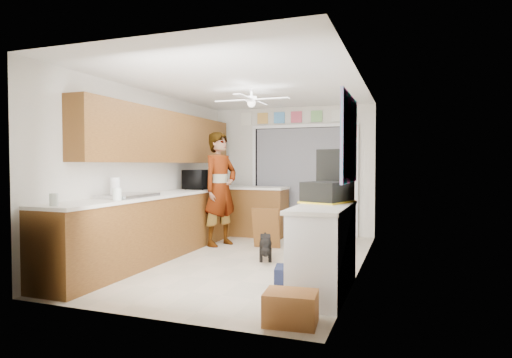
% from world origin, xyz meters
% --- Properties ---
extents(floor, '(5.00, 5.00, 0.00)m').
position_xyz_m(floor, '(0.00, 0.00, 0.00)').
color(floor, '#B9AD95').
rests_on(floor, ground).
extents(ceiling, '(5.00, 5.00, 0.00)m').
position_xyz_m(ceiling, '(0.00, 0.00, 2.50)').
color(ceiling, white).
rests_on(ceiling, ground).
extents(wall_back, '(3.20, 0.00, 3.20)m').
position_xyz_m(wall_back, '(0.00, 2.50, 1.25)').
color(wall_back, beige).
rests_on(wall_back, ground).
extents(wall_front, '(3.20, 0.00, 3.20)m').
position_xyz_m(wall_front, '(0.00, -2.50, 1.25)').
color(wall_front, beige).
rests_on(wall_front, ground).
extents(wall_left, '(0.00, 5.00, 5.00)m').
position_xyz_m(wall_left, '(-1.60, 0.00, 1.25)').
color(wall_left, beige).
rests_on(wall_left, ground).
extents(wall_right, '(0.00, 5.00, 5.00)m').
position_xyz_m(wall_right, '(1.60, 0.00, 1.25)').
color(wall_right, beige).
rests_on(wall_right, ground).
extents(left_base_cabinets, '(0.60, 4.80, 0.90)m').
position_xyz_m(left_base_cabinets, '(-1.30, 0.00, 0.45)').
color(left_base_cabinets, brown).
rests_on(left_base_cabinets, floor).
extents(left_countertop, '(0.62, 4.80, 0.04)m').
position_xyz_m(left_countertop, '(-1.29, 0.00, 0.92)').
color(left_countertop, white).
rests_on(left_countertop, left_base_cabinets).
extents(upper_cabinets, '(0.32, 4.00, 0.80)m').
position_xyz_m(upper_cabinets, '(-1.44, 0.20, 1.80)').
color(upper_cabinets, brown).
rests_on(upper_cabinets, wall_left).
extents(sink_basin, '(0.50, 0.76, 0.06)m').
position_xyz_m(sink_basin, '(-1.29, -1.00, 0.95)').
color(sink_basin, silver).
rests_on(sink_basin, left_countertop).
extents(faucet, '(0.03, 0.03, 0.22)m').
position_xyz_m(faucet, '(-1.48, -1.00, 1.05)').
color(faucet, silver).
rests_on(faucet, left_countertop).
extents(peninsula_base, '(1.00, 0.60, 0.90)m').
position_xyz_m(peninsula_base, '(-0.50, 2.00, 0.45)').
color(peninsula_base, brown).
rests_on(peninsula_base, floor).
extents(peninsula_top, '(1.04, 0.64, 0.04)m').
position_xyz_m(peninsula_top, '(-0.50, 2.00, 0.92)').
color(peninsula_top, white).
rests_on(peninsula_top, peninsula_base).
extents(back_opening_recess, '(2.00, 0.06, 2.10)m').
position_xyz_m(back_opening_recess, '(0.25, 2.47, 1.05)').
color(back_opening_recess, black).
rests_on(back_opening_recess, wall_back).
extents(curtain_panel, '(1.90, 0.03, 2.05)m').
position_xyz_m(curtain_panel, '(0.25, 2.43, 1.05)').
color(curtain_panel, gray).
rests_on(curtain_panel, wall_back).
extents(door_trim_left, '(0.06, 0.04, 2.10)m').
position_xyz_m(door_trim_left, '(-0.77, 2.44, 1.05)').
color(door_trim_left, white).
rests_on(door_trim_left, wall_back).
extents(door_trim_right, '(0.06, 0.04, 2.10)m').
position_xyz_m(door_trim_right, '(1.27, 2.44, 1.05)').
color(door_trim_right, white).
rests_on(door_trim_right, wall_back).
extents(door_trim_head, '(2.10, 0.04, 0.06)m').
position_xyz_m(door_trim_head, '(0.25, 2.44, 2.12)').
color(door_trim_head, white).
rests_on(door_trim_head, wall_back).
extents(header_frame_0, '(0.22, 0.02, 0.22)m').
position_xyz_m(header_frame_0, '(-0.60, 2.47, 2.30)').
color(header_frame_0, gold).
rests_on(header_frame_0, wall_back).
extents(header_frame_1, '(0.22, 0.02, 0.22)m').
position_xyz_m(header_frame_1, '(-0.25, 2.47, 2.30)').
color(header_frame_1, '#5097D6').
rests_on(header_frame_1, wall_back).
extents(header_frame_2, '(0.22, 0.02, 0.22)m').
position_xyz_m(header_frame_2, '(0.10, 2.47, 2.30)').
color(header_frame_2, '#C94B61').
rests_on(header_frame_2, wall_back).
extents(header_frame_3, '(0.22, 0.02, 0.22)m').
position_xyz_m(header_frame_3, '(0.50, 2.47, 2.30)').
color(header_frame_3, '#77B668').
rests_on(header_frame_3, wall_back).
extents(header_frame_4, '(0.22, 0.02, 0.22)m').
position_xyz_m(header_frame_4, '(0.90, 2.47, 2.30)').
color(header_frame_4, silver).
rests_on(header_frame_4, wall_back).
extents(route66_sign, '(0.22, 0.02, 0.26)m').
position_xyz_m(route66_sign, '(-0.95, 2.47, 2.30)').
color(route66_sign, silver).
rests_on(route66_sign, wall_back).
extents(right_counter_base, '(0.50, 1.40, 0.90)m').
position_xyz_m(right_counter_base, '(1.35, -1.20, 0.45)').
color(right_counter_base, white).
rests_on(right_counter_base, floor).
extents(right_counter_top, '(0.54, 1.44, 0.04)m').
position_xyz_m(right_counter_top, '(1.34, -1.20, 0.92)').
color(right_counter_top, white).
rests_on(right_counter_top, right_counter_base).
extents(abstract_painting, '(0.03, 1.15, 0.95)m').
position_xyz_m(abstract_painting, '(1.58, -1.00, 1.65)').
color(abstract_painting, '#DA50B5').
rests_on(abstract_painting, wall_right).
extents(ceiling_fan, '(1.14, 1.14, 0.24)m').
position_xyz_m(ceiling_fan, '(0.00, 0.20, 2.32)').
color(ceiling_fan, white).
rests_on(ceiling_fan, ceiling).
extents(microwave, '(0.44, 0.62, 0.34)m').
position_xyz_m(microwave, '(-1.25, 1.00, 1.11)').
color(microwave, black).
rests_on(microwave, left_countertop).
extents(jar_a, '(0.11, 0.11, 0.15)m').
position_xyz_m(jar_a, '(-1.11, -1.45, 1.01)').
color(jar_a, silver).
rests_on(jar_a, left_countertop).
extents(jar_b, '(0.09, 0.09, 0.13)m').
position_xyz_m(jar_b, '(-1.29, -2.25, 1.01)').
color(jar_b, silver).
rests_on(jar_b, left_countertop).
extents(paper_towel_roll, '(0.14, 0.14, 0.27)m').
position_xyz_m(paper_towel_roll, '(-1.37, -1.16, 1.07)').
color(paper_towel_roll, white).
rests_on(paper_towel_roll, left_countertop).
extents(suitcase, '(0.56, 0.65, 0.24)m').
position_xyz_m(suitcase, '(1.32, -0.86, 1.06)').
color(suitcase, black).
rests_on(suitcase, right_counter_top).
extents(suitcase_rim, '(0.60, 0.69, 0.02)m').
position_xyz_m(suitcase_rim, '(1.32, -0.86, 0.95)').
color(suitcase_rim, yellow).
rests_on(suitcase_rim, suitcase).
extents(suitcase_lid, '(0.41, 0.16, 0.50)m').
position_xyz_m(suitcase_lid, '(1.32, -0.57, 1.31)').
color(suitcase_lid, black).
rests_on(suitcase_lid, suitcase).
extents(cardboard_box, '(0.48, 0.38, 0.28)m').
position_xyz_m(cardboard_box, '(1.25, -2.20, 0.14)').
color(cardboard_box, '#C5773E').
rests_on(cardboard_box, floor).
extents(navy_crate, '(0.45, 0.40, 0.24)m').
position_xyz_m(navy_crate, '(1.00, -1.17, 0.12)').
color(navy_crate, black).
rests_on(navy_crate, floor).
extents(cabinet_door_panel, '(0.45, 0.19, 0.66)m').
position_xyz_m(cabinet_door_panel, '(0.01, 0.86, 0.33)').
color(cabinet_door_panel, brown).
rests_on(cabinet_door_panel, floor).
extents(man, '(0.68, 0.82, 1.92)m').
position_xyz_m(man, '(-0.81, 0.87, 0.96)').
color(man, white).
rests_on(man, floor).
extents(dog, '(0.37, 0.55, 0.40)m').
position_xyz_m(dog, '(0.27, 0.05, 0.20)').
color(dog, black).
rests_on(dog, floor).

